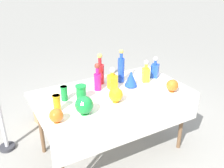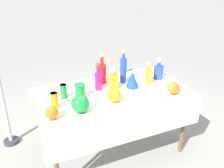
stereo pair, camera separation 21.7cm
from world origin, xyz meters
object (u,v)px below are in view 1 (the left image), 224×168
at_px(fluted_vase_0, 131,79).
at_px(round_bowl_2, 84,105).
at_px(slender_vase_0, 57,103).
at_px(round_bowl_3, 172,86).
at_px(round_bowl_0, 116,95).
at_px(tall_bottle_0, 98,79).
at_px(square_decanter_1, 112,80).
at_px(tall_bottle_1, 100,72).
at_px(cardboard_box_behind_left, 54,110).
at_px(square_decanter_2, 146,73).
at_px(slender_vase_1, 64,93).
at_px(round_bowl_1, 56,115).
at_px(square_decanter_0, 155,69).
at_px(tall_bottle_2, 121,69).
at_px(slender_vase_2, 81,92).

distance_m(fluted_vase_0, round_bowl_2, 0.74).
distance_m(slender_vase_0, round_bowl_3, 1.22).
bearing_deg(round_bowl_0, tall_bottle_0, 95.92).
height_order(square_decanter_1, round_bowl_2, square_decanter_1).
bearing_deg(tall_bottle_1, cardboard_box_behind_left, 120.26).
height_order(square_decanter_2, slender_vase_0, square_decanter_2).
height_order(square_decanter_1, round_bowl_3, square_decanter_1).
height_order(fluted_vase_0, cardboard_box_behind_left, fluted_vase_0).
xyz_separation_m(slender_vase_1, round_bowl_2, (0.07, -0.34, 0.01)).
relative_size(round_bowl_1, cardboard_box_behind_left, 0.24).
relative_size(tall_bottle_0, cardboard_box_behind_left, 0.57).
distance_m(tall_bottle_0, round_bowl_2, 0.51).
bearing_deg(tall_bottle_0, square_decanter_2, -7.49).
distance_m(round_bowl_1, round_bowl_3, 1.26).
xyz_separation_m(square_decanter_2, round_bowl_0, (-0.55, -0.25, -0.03)).
relative_size(fluted_vase_0, round_bowl_3, 1.35).
distance_m(tall_bottle_1, slender_vase_1, 0.54).
relative_size(square_decanter_0, round_bowl_3, 1.90).
bearing_deg(slender_vase_0, slender_vase_1, 52.79).
relative_size(tall_bottle_2, round_bowl_2, 2.22).
xyz_separation_m(round_bowl_0, round_bowl_3, (0.64, -0.10, -0.01)).
bearing_deg(square_decanter_0, round_bowl_2, -161.46).
bearing_deg(round_bowl_3, round_bowl_0, 171.28).
distance_m(tall_bottle_2, slender_vase_2, 0.61).
distance_m(square_decanter_1, round_bowl_2, 0.59).
relative_size(tall_bottle_1, round_bowl_0, 2.37).
bearing_deg(square_decanter_1, square_decanter_2, -3.41).
relative_size(square_decanter_2, round_bowl_1, 2.06).
bearing_deg(round_bowl_2, fluted_vase_0, 22.31).
xyz_separation_m(slender_vase_2, round_bowl_1, (-0.34, -0.27, -0.02)).
bearing_deg(fluted_vase_0, slender_vase_0, -172.84).
relative_size(tall_bottle_1, slender_vase_0, 2.21).
bearing_deg(slender_vase_1, tall_bottle_2, 8.56).
distance_m(tall_bottle_2, slender_vase_0, 0.90).
distance_m(slender_vase_2, round_bowl_0, 0.35).
bearing_deg(square_decanter_2, round_bowl_3, -75.49).
relative_size(square_decanter_1, slender_vase_0, 1.54).
bearing_deg(slender_vase_0, square_decanter_2, 7.21).
relative_size(tall_bottle_2, cardboard_box_behind_left, 0.72).
relative_size(square_decanter_1, fluted_vase_0, 1.33).
xyz_separation_m(tall_bottle_1, cardboard_box_behind_left, (-0.40, 0.68, -0.74)).
distance_m(tall_bottle_0, square_decanter_2, 0.59).
xyz_separation_m(square_decanter_2, slender_vase_2, (-0.83, -0.05, -0.03)).
bearing_deg(tall_bottle_0, tall_bottle_2, 10.65).
distance_m(round_bowl_0, round_bowl_3, 0.65).
xyz_separation_m(slender_vase_1, fluted_vase_0, (0.75, -0.06, 0.02)).
height_order(slender_vase_0, round_bowl_0, slender_vase_0).
xyz_separation_m(square_decanter_0, round_bowl_0, (-0.72, -0.31, -0.03)).
distance_m(tall_bottle_0, cardboard_box_behind_left, 1.14).
bearing_deg(round_bowl_0, cardboard_box_behind_left, 105.76).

